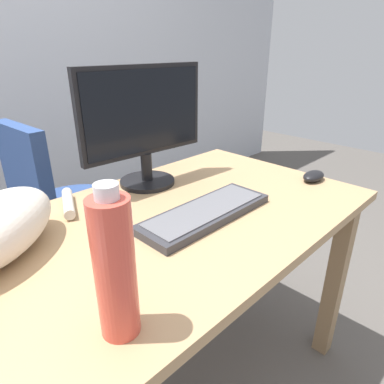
# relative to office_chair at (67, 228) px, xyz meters

# --- Properties ---
(desk) EXTENTS (1.54, 0.74, 0.75)m
(desk) POSITION_rel_office_chair_xyz_m (-0.13, -0.77, 0.24)
(desk) COLOR tan
(desk) RESTS_ON ground_plane
(office_chair) EXTENTS (0.48, 0.48, 0.93)m
(office_chair) POSITION_rel_office_chair_xyz_m (0.00, 0.00, 0.00)
(office_chair) COLOR black
(office_chair) RESTS_ON ground_plane
(monitor) EXTENTS (0.48, 0.20, 0.41)m
(monitor) POSITION_rel_office_chair_xyz_m (0.12, -0.51, 0.57)
(monitor) COLOR black
(monitor) RESTS_ON desk
(keyboard) EXTENTS (0.44, 0.15, 0.03)m
(keyboard) POSITION_rel_office_chair_xyz_m (0.07, -0.84, 0.36)
(keyboard) COLOR #333338
(keyboard) RESTS_ON desk
(computer_mouse) EXTENTS (0.11, 0.06, 0.04)m
(computer_mouse) POSITION_rel_office_chair_xyz_m (0.57, -0.93, 0.36)
(computer_mouse) COLOR black
(computer_mouse) RESTS_ON desk
(water_bottle) EXTENTS (0.07, 0.07, 0.28)m
(water_bottle) POSITION_rel_office_chair_xyz_m (-0.35, -1.03, 0.48)
(water_bottle) COLOR #D84C3D
(water_bottle) RESTS_ON desk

